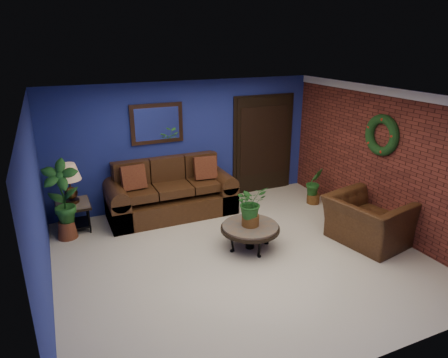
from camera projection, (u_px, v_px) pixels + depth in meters
name	position (u px, v px, depth m)	size (l,w,h in m)	color
floor	(240.00, 257.00, 6.31)	(5.50, 5.50, 0.00)	beige
wall_back	(187.00, 144.00, 8.05)	(5.50, 0.04, 2.50)	navy
wall_left	(39.00, 214.00, 4.85)	(0.04, 5.00, 2.50)	navy
wall_right_brick	(383.00, 161.00, 6.94)	(0.04, 5.00, 2.50)	maroon
ceiling	(243.00, 97.00, 5.48)	(5.50, 5.00, 0.02)	white
crown_molding	(391.00, 92.00, 6.54)	(0.03, 5.00, 0.14)	white
wall_mirror	(157.00, 124.00, 7.63)	(1.02, 0.06, 0.77)	#482C19
closet_door	(263.00, 145.00, 8.76)	(1.44, 0.06, 2.18)	black
wreath	(382.00, 135.00, 6.81)	(0.72, 0.72, 0.16)	black
sofa	(170.00, 196.00, 7.80)	(2.42, 1.04, 1.09)	#432713
coffee_table	(250.00, 228.00, 6.47)	(0.96, 0.96, 0.41)	#514D47
end_table	(73.00, 209.00, 7.07)	(0.59, 0.59, 0.54)	#514D47
table_lamp	(69.00, 179.00, 6.87)	(0.41, 0.41, 0.68)	#482C19
side_chair	(214.00, 183.00, 8.14)	(0.38, 0.38, 0.84)	#553318
armchair	(367.00, 221.00, 6.64)	(1.22, 1.07, 0.79)	#432713
coffee_plant	(251.00, 204.00, 6.33)	(0.53, 0.47, 0.67)	brown
floor_plant	(314.00, 185.00, 8.23)	(0.36, 0.30, 0.77)	brown
tall_plant	(62.00, 198.00, 6.68)	(0.69, 0.55, 1.39)	brown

